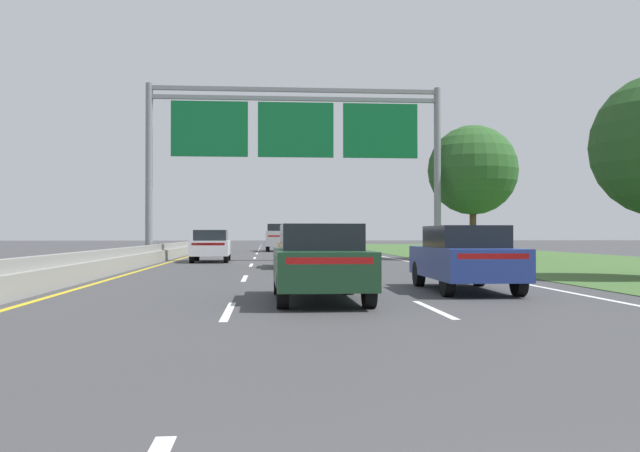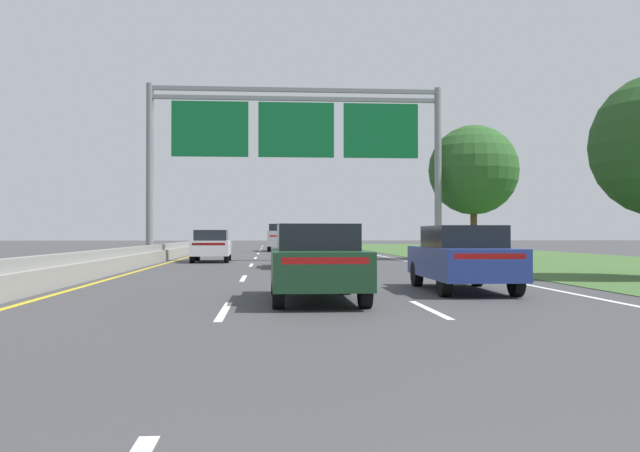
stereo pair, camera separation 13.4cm
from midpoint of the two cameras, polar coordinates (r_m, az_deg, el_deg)
ground_plane at (r=36.72m, az=-2.50°, el=-2.82°), size 220.00×220.00×0.00m
lane_striping at (r=36.26m, az=-2.48°, el=-2.84°), size 11.96×106.00×0.01m
grass_verge_right at (r=39.67m, az=18.09°, el=-2.61°), size 14.00×110.00×0.02m
median_barrier_concrete at (r=37.10m, az=-12.75°, el=-2.24°), size 0.60×110.00×0.85m
overhead_sign_gantry at (r=34.91m, az=-1.89°, el=7.49°), size 15.06×0.42×8.95m
pickup_truck_silver at (r=54.87m, az=-3.33°, el=-0.99°), size 2.01×5.41×2.20m
car_white_left_lane_sedan at (r=34.19m, az=-8.96°, el=-1.60°), size 1.91×4.44×1.57m
car_blue_right_lane_sedan at (r=16.77m, az=12.04°, el=-2.55°), size 1.89×4.43×1.57m
car_gold_centre_lane_sedan at (r=28.15m, az=-1.58°, el=-1.81°), size 1.84×4.41×1.57m
car_darkgreen_centre_lane_sedan at (r=14.03m, az=-0.06°, el=-2.94°), size 1.84×4.41×1.57m
roadside_tree_mid at (r=37.95m, az=12.83°, el=4.57°), size 4.85×4.85×7.27m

